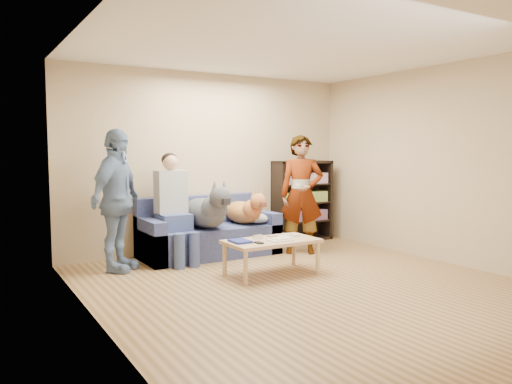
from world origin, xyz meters
TOP-DOWN VIEW (x-y plane):
  - ground at (0.00, 0.00)m, footprint 5.00×5.00m
  - ceiling at (0.00, 0.00)m, footprint 5.00×5.00m
  - wall_back at (0.00, 2.50)m, footprint 4.50×0.00m
  - wall_left at (-2.25, 0.00)m, footprint 0.00×5.00m
  - wall_right at (2.25, 0.00)m, footprint 0.00×5.00m
  - blanket at (0.45, 1.89)m, footprint 0.39×0.33m
  - person_standing_right at (0.96, 1.54)m, footprint 0.74×0.67m
  - person_standing_left at (-1.59, 1.84)m, footprint 1.01×1.03m
  - held_controller at (0.76, 1.34)m, footprint 0.06×0.12m
  - notebook_blue at (-0.47, 0.77)m, footprint 0.20×0.26m
  - papers at (-0.02, 0.62)m, footprint 0.26×0.20m
  - magazine at (0.01, 0.64)m, footprint 0.22×0.17m
  - camera_silver at (-0.19, 0.84)m, footprint 0.11×0.06m
  - controller_a at (0.21, 0.82)m, footprint 0.04×0.13m
  - controller_b at (0.29, 0.74)m, footprint 0.09×0.06m
  - headphone_cup_a at (0.13, 0.70)m, footprint 0.07×0.07m
  - headphone_cup_b at (0.13, 0.78)m, footprint 0.07×0.07m
  - pen_orange at (-0.09, 0.56)m, footprint 0.13×0.06m
  - pen_black at (0.05, 0.90)m, footprint 0.13×0.08m
  - wallet at (-0.32, 0.60)m, footprint 0.07×0.12m
  - sofa at (-0.25, 2.10)m, footprint 1.90×0.85m
  - person_seated at (-0.80, 1.97)m, footprint 0.40×0.73m
  - dog_gray at (-0.37, 1.87)m, footprint 0.47×1.28m
  - dog_tan at (0.27, 1.96)m, footprint 0.36×1.14m
  - coffee_table at (-0.07, 0.72)m, footprint 1.10×0.60m
  - bookshelf at (1.55, 2.33)m, footprint 1.00×0.34m

SIDE VIEW (x-z plane):
  - ground at x=0.00m, z-range 0.00..0.00m
  - sofa at x=-0.25m, z-range -0.13..0.69m
  - coffee_table at x=-0.07m, z-range 0.16..0.58m
  - pen_orange at x=-0.09m, z-range 0.42..0.43m
  - pen_black at x=0.05m, z-range 0.42..0.43m
  - papers at x=-0.02m, z-range 0.42..0.43m
  - wallet at x=-0.32m, z-range 0.42..0.43m
  - headphone_cup_a at x=0.13m, z-range 0.42..0.44m
  - headphone_cup_b at x=0.13m, z-range 0.42..0.44m
  - notebook_blue at x=-0.47m, z-range 0.42..0.45m
  - controller_a at x=0.21m, z-range 0.42..0.45m
  - controller_b at x=0.29m, z-range 0.42..0.45m
  - magazine at x=0.01m, z-range 0.43..0.45m
  - camera_silver at x=-0.19m, z-range 0.42..0.47m
  - blanket at x=0.45m, z-range 0.43..0.56m
  - dog_tan at x=0.27m, z-range 0.35..0.88m
  - dog_gray at x=-0.37m, z-range 0.33..1.00m
  - bookshelf at x=1.55m, z-range 0.03..1.33m
  - person_seated at x=-0.80m, z-range 0.04..1.51m
  - person_standing_right at x=0.96m, z-range 0.00..1.69m
  - person_standing_left at x=-1.59m, z-range 0.00..1.74m
  - held_controller at x=0.76m, z-range 0.99..1.02m
  - wall_back at x=0.00m, z-range -0.95..3.55m
  - wall_left at x=-2.25m, z-range -1.20..3.80m
  - wall_right at x=2.25m, z-range -1.20..3.80m
  - ceiling at x=0.00m, z-range 2.60..2.60m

